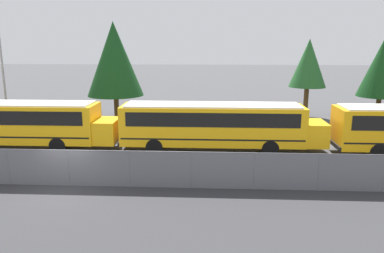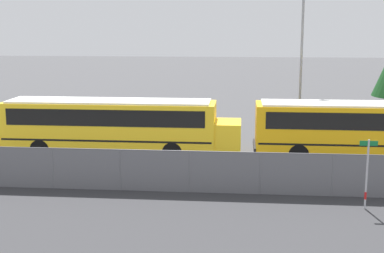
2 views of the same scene
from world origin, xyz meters
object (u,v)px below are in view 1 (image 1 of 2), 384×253
Objects in this scene: school_bus_4 at (216,123)px; tree_3 at (383,67)px; tree_2 at (308,64)px; school_bus_3 at (14,121)px; light_pole at (2,63)px; tree_1 at (114,59)px.

school_bus_4 is 19.86m from tree_3.
school_bus_4 is 15.00m from tree_2.
school_bus_3 is 7.06m from light_pole.
school_bus_3 is 13.55m from school_bus_4.
tree_1 is at bearing 63.53° from school_bus_3.
tree_3 reaches higher than school_bus_4.
tree_1 reaches higher than school_bus_4.
tree_2 is (8.64, 11.84, 3.18)m from school_bus_4.
light_pole is 1.38× the size of tree_2.
school_bus_4 is 1.51× the size of tree_1.
tree_2 reaches higher than school_bus_3.
tree_1 reaches higher than school_bus_3.
tree_2 is at bearing 14.87° from light_pole.
tree_3 reaches higher than tree_2.
school_bus_3 is at bearing -179.82° from school_bus_4.
tree_1 is (4.60, 9.24, 3.67)m from school_bus_3.
tree_3 is (24.45, 2.87, -0.80)m from tree_1.
tree_1 is 24.63m from tree_3.
school_bus_3 is 10.96m from tree_1.
school_bus_4 is at bearing -16.78° from light_pole.
light_pole reaches higher than tree_3.
light_pole is at bearing -167.80° from tree_3.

